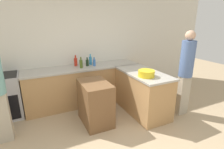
# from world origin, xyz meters

# --- Properties ---
(wall_back) EXTENTS (8.00, 0.06, 2.70)m
(wall_back) POSITION_xyz_m (0.00, 2.44, 1.35)
(wall_back) COLOR silver
(wall_back) RESTS_ON ground_plane
(counter_back) EXTENTS (2.75, 0.68, 0.93)m
(counter_back) POSITION_xyz_m (0.00, 2.09, 0.47)
(counter_back) COLOR tan
(counter_back) RESTS_ON ground_plane
(counter_peninsula) EXTENTS (0.69, 1.38, 0.93)m
(counter_peninsula) POSITION_xyz_m (1.03, 1.09, 0.47)
(counter_peninsula) COLOR tan
(counter_peninsula) RESTS_ON ground_plane
(range_oven) EXTENTS (0.71, 0.61, 0.94)m
(range_oven) POSITION_xyz_m (-1.74, 2.11, 0.47)
(range_oven) COLOR #ADADB2
(range_oven) RESTS_ON ground_plane
(island_table) EXTENTS (0.52, 0.78, 0.85)m
(island_table) POSITION_xyz_m (-0.07, 1.12, 0.43)
(island_table) COLOR brown
(island_table) RESTS_ON ground_plane
(mixing_bowl) EXTENTS (0.32, 0.32, 0.13)m
(mixing_bowl) POSITION_xyz_m (0.90, 0.81, 0.99)
(mixing_bowl) COLOR yellow
(mixing_bowl) RESTS_ON counter_peninsula
(dish_soap_bottle) EXTENTS (0.07, 0.07, 0.26)m
(dish_soap_bottle) POSITION_xyz_m (0.23, 2.21, 1.03)
(dish_soap_bottle) COLOR #338CBF
(dish_soap_bottle) RESTS_ON counter_back
(water_bottle_blue) EXTENTS (0.07, 0.07, 0.21)m
(water_bottle_blue) POSITION_xyz_m (0.27, 2.05, 1.01)
(water_bottle_blue) COLOR #386BB7
(water_bottle_blue) RESTS_ON counter_back
(wine_bottle_dark) EXTENTS (0.07, 0.07, 0.21)m
(wine_bottle_dark) POSITION_xyz_m (0.11, 2.11, 1.01)
(wine_bottle_dark) COLOR black
(wine_bottle_dark) RESTS_ON counter_back
(olive_oil_bottle) EXTENTS (0.07, 0.07, 0.26)m
(olive_oil_bottle) POSITION_xyz_m (-0.07, 1.99, 1.03)
(olive_oil_bottle) COLOR #475B1E
(olive_oil_bottle) RESTS_ON counter_back
(hot_sauce_bottle) EXTENTS (0.08, 0.08, 0.26)m
(hot_sauce_bottle) POSITION_xyz_m (-0.14, 2.23, 1.03)
(hot_sauce_bottle) COLOR red
(hot_sauce_bottle) RESTS_ON counter_back
(person_at_peninsula) EXTENTS (0.28, 0.28, 1.81)m
(person_at_peninsula) POSITION_xyz_m (1.77, 0.63, 1.00)
(person_at_peninsula) COLOR #ADA38E
(person_at_peninsula) RESTS_ON ground_plane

